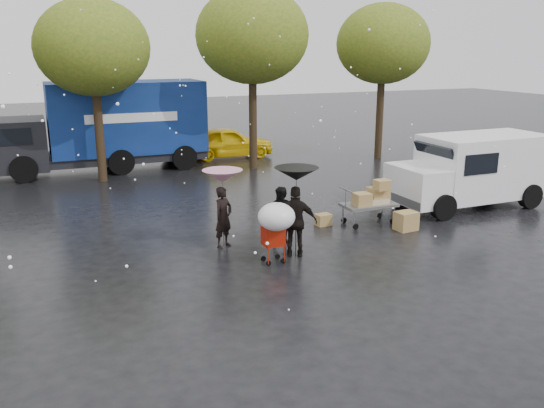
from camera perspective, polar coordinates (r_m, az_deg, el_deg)
name	(u,v)px	position (r m, az deg, el deg)	size (l,w,h in m)	color
ground	(306,254)	(13.90, 3.36, -4.92)	(90.00, 90.00, 0.00)	black
person_pink	(223,217)	(14.18, -4.84, -1.31)	(0.56, 0.36, 1.52)	black
person_middle	(282,215)	(14.40, 1.03, -1.13)	(0.71, 0.55, 1.46)	black
person_black	(296,222)	(13.48, 2.38, -1.75)	(1.00, 0.41, 1.70)	black
umbrella_pink	(222,176)	(13.92, -4.93, 2.76)	(0.98, 0.98, 1.95)	#4C4C4C
umbrella_black	(296,174)	(13.20, 2.43, 2.99)	(1.03, 1.03, 2.14)	#4C4C4C
vendor_cart	(372,198)	(16.25, 9.86, 0.54)	(1.52, 0.80, 1.27)	slate
shopping_cart	(276,220)	(12.85, 0.40, -1.59)	(0.84, 0.84, 1.46)	#A11A09
white_van	(473,169)	(18.84, 19.27, 3.28)	(4.91, 2.18, 2.20)	white
blue_truck	(106,126)	(24.01, -16.11, 7.39)	(8.30, 2.60, 3.50)	navy
box_ground_near	(406,221)	(15.99, 13.13, -1.64)	(0.56, 0.45, 0.50)	olive
box_ground_far	(323,220)	(16.08, 5.10, -1.55)	(0.41, 0.32, 0.32)	olive
yellow_taxi	(228,142)	(26.03, -4.43, 6.13)	(1.63, 4.05, 1.38)	yellow
tree_row	(177,41)	(22.34, -9.36, 15.64)	(21.60, 4.40, 7.12)	black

